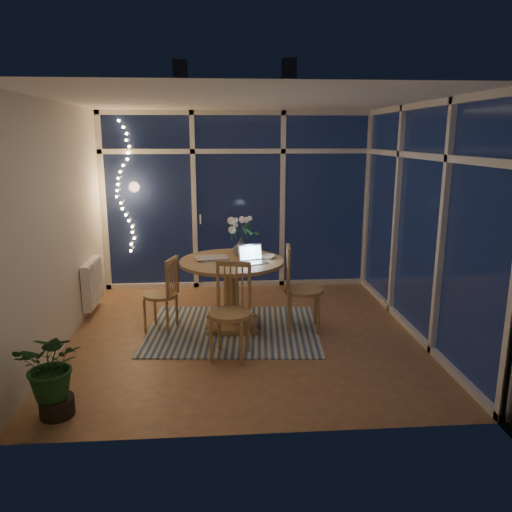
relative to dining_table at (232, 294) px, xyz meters
name	(u,v)px	position (x,y,z in m)	size (l,w,h in m)	color
floor	(247,334)	(0.16, -0.24, -0.42)	(4.00, 4.00, 0.00)	brown
ceiling	(245,100)	(0.16, -0.24, 2.18)	(4.00, 4.00, 0.00)	white
wall_back	(238,201)	(0.16, 1.76, 0.88)	(4.00, 0.04, 2.60)	silver
wall_front	(262,271)	(0.16, -2.24, 0.88)	(4.00, 0.04, 2.60)	silver
wall_left	(60,226)	(-1.84, -0.24, 0.88)	(0.04, 4.00, 2.60)	silver
wall_right	(423,221)	(2.16, -0.24, 0.88)	(0.04, 4.00, 2.60)	silver
window_wall_back	(239,201)	(0.16, 1.72, 0.88)	(4.00, 0.10, 2.60)	silver
window_wall_right	(419,221)	(2.12, -0.24, 0.88)	(0.10, 4.00, 2.60)	silver
radiator	(92,283)	(-1.78, 0.66, -0.02)	(0.10, 0.70, 0.58)	white
fairy_lights	(123,187)	(-1.49, 1.64, 1.11)	(0.24, 0.10, 1.85)	#FBBB64
garden_patio	(256,246)	(0.66, 4.76, -0.48)	(12.00, 6.00, 0.10)	black
garden_fence	(232,199)	(0.16, 5.26, 0.48)	(11.00, 0.08, 1.80)	#3B2115
neighbour_roof	(239,138)	(0.46, 8.26, 1.78)	(7.00, 3.00, 2.20)	#34383F
garden_shrubs	(191,239)	(-0.64, 3.16, 0.03)	(0.90, 0.90, 0.90)	black
rug	(233,330)	(0.00, -0.10, -0.41)	(2.00, 1.60, 0.01)	beige
dining_table	(232,294)	(0.00, 0.00, 0.00)	(1.22, 1.22, 0.83)	olive
chair_left	(160,293)	(-0.84, 0.00, 0.03)	(0.41, 0.41, 0.89)	olive
chair_right	(304,288)	(0.83, -0.14, 0.10)	(0.48, 0.48, 1.03)	olive
chair_front	(230,312)	(-0.05, -0.84, 0.08)	(0.46, 0.46, 1.00)	olive
laptop	(254,254)	(0.25, -0.16, 0.52)	(0.29, 0.26, 0.21)	#B5B4B9
flower_vase	(241,247)	(0.12, 0.21, 0.52)	(0.20, 0.20, 0.21)	silver
bowl	(267,257)	(0.42, 0.04, 0.44)	(0.15, 0.15, 0.04)	white
newspapers	(211,258)	(-0.24, 0.07, 0.43)	(0.34, 0.26, 0.02)	silver
phone	(232,262)	(0.00, -0.11, 0.42)	(0.11, 0.05, 0.01)	black
potted_plant	(54,373)	(-1.49, -1.85, -0.04)	(0.54, 0.47, 0.76)	#18451E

